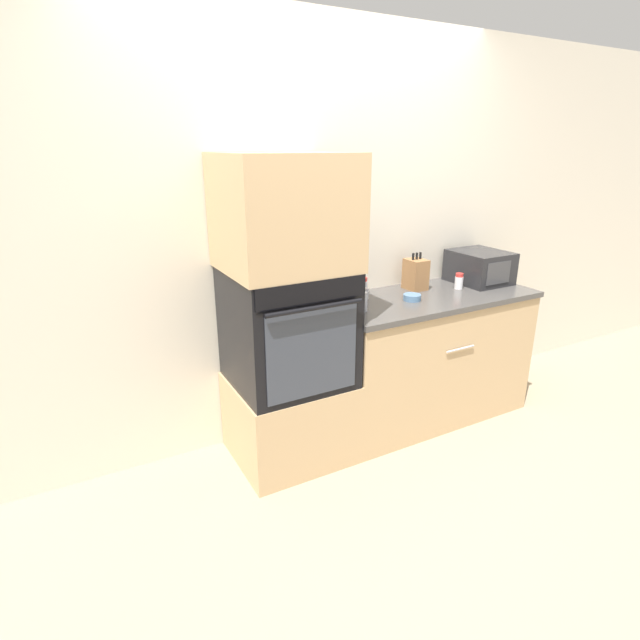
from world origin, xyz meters
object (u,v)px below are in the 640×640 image
object	(u,v)px
condiment_jar_mid	(459,281)
condiment_jar_far	(365,294)
knife_block	(416,274)
wall_oven	(288,327)
microwave	(480,267)
bowl	(412,297)
condiment_jar_back	(364,286)
condiment_jar_near	(364,302)

from	to	relation	value
condiment_jar_mid	condiment_jar_far	bearing A→B (deg)	171.43
knife_block	condiment_jar_mid	bearing A→B (deg)	-26.93
wall_oven	microwave	size ratio (longest dim) A/B	1.72
microwave	knife_block	size ratio (longest dim) A/B	1.55
wall_oven	condiment_jar_far	bearing A→B (deg)	12.09
bowl	condiment_jar_mid	size ratio (longest dim) A/B	1.04
knife_block	bowl	bearing A→B (deg)	-132.65
condiment_jar_back	bowl	bearing A→B (deg)	-53.67
bowl	condiment_jar_near	xyz separation A→B (m)	(-0.39, -0.04, 0.04)
wall_oven	condiment_jar_back	distance (m)	0.70
microwave	condiment_jar_mid	size ratio (longest dim) A/B	3.59
condiment_jar_mid	wall_oven	bearing A→B (deg)	-178.95
knife_block	condiment_jar_back	bearing A→B (deg)	170.23
wall_oven	condiment_jar_mid	xyz separation A→B (m)	(1.29, 0.02, 0.09)
condiment_jar_near	condiment_jar_mid	distance (m)	0.84
bowl	condiment_jar_mid	xyz separation A→B (m)	(0.45, 0.06, 0.03)
wall_oven	knife_block	size ratio (longest dim) A/B	2.66
wall_oven	bowl	world-z (taller)	wall_oven
condiment_jar_far	condiment_jar_near	bearing A→B (deg)	-125.31
knife_block	condiment_jar_mid	distance (m)	0.30
microwave	condiment_jar_far	size ratio (longest dim) A/B	5.47
condiment_jar_mid	condiment_jar_back	xyz separation A→B (m)	(-0.64, 0.20, 0.00)
wall_oven	condiment_jar_back	size ratio (longest dim) A/B	5.87
condiment_jar_near	condiment_jar_back	xyz separation A→B (m)	(0.20, 0.30, -0.00)
wall_oven	microwave	distance (m)	1.54
wall_oven	condiment_jar_far	world-z (taller)	wall_oven
condiment_jar_back	microwave	bearing A→B (deg)	-8.96
knife_block	condiment_jar_mid	size ratio (longest dim) A/B	2.32
bowl	condiment_jar_mid	distance (m)	0.45
bowl	condiment_jar_back	size ratio (longest dim) A/B	0.99
microwave	knife_block	xyz separation A→B (m)	(-0.51, 0.08, -0.01)
knife_block	bowl	size ratio (longest dim) A/B	2.24
microwave	condiment_jar_far	bearing A→B (deg)	177.30
knife_block	microwave	bearing A→B (deg)	-8.38
knife_block	condiment_jar_near	world-z (taller)	knife_block
microwave	condiment_jar_back	world-z (taller)	microwave
wall_oven	condiment_jar_near	xyz separation A→B (m)	(0.46, -0.07, 0.10)
knife_block	bowl	xyz separation A→B (m)	(-0.18, -0.20, -0.08)
condiment_jar_mid	condiment_jar_near	bearing A→B (deg)	-173.41
condiment_jar_near	condiment_jar_far	distance (m)	0.25
bowl	condiment_jar_near	size ratio (longest dim) A/B	0.97
condiment_jar_far	condiment_jar_mid	bearing A→B (deg)	-8.57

